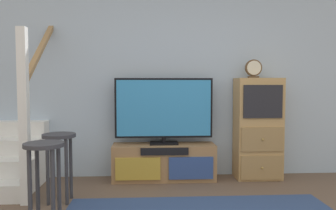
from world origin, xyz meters
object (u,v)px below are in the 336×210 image
Objects in this scene: media_console at (164,162)px; desk_clock at (253,69)px; bar_stool_near at (44,165)px; bar_stool_far at (59,151)px; side_cabinet at (258,129)px; television at (164,109)px.

media_console is 1.66m from desk_clock.
desk_clock is at bearing 31.04° from bar_stool_near.
media_console is 1.83× the size of bar_stool_far.
media_console is at bearing 51.25° from bar_stool_near.
desk_clock is at bearing -168.87° from side_cabinet.
desk_clock is 2.55m from bar_stool_far.
television is (0.00, 0.02, 0.68)m from media_console.
television is 1.71× the size of bar_stool_near.
media_console is at bearing 33.18° from bar_stool_far.
side_cabinet is 5.55× the size of desk_clock.
desk_clock reaches higher than side_cabinet.
side_cabinet is (1.23, 0.01, 0.42)m from media_console.
media_console is 1.76m from bar_stool_near.
side_cabinet is at bearing -0.63° from television.
desk_clock is 0.32× the size of bar_stool_near.
desk_clock is at bearing -0.24° from media_console.
bar_stool_far reaches higher than media_console.
bar_stool_far is (-1.12, -0.73, 0.30)m from media_console.
television reaches higher than bar_stool_far.
bar_stool_near is (-2.31, -1.36, -0.11)m from side_cabinet.
television is at bearing 51.74° from bar_stool_near.
media_console is at bearing 179.76° from desk_clock.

